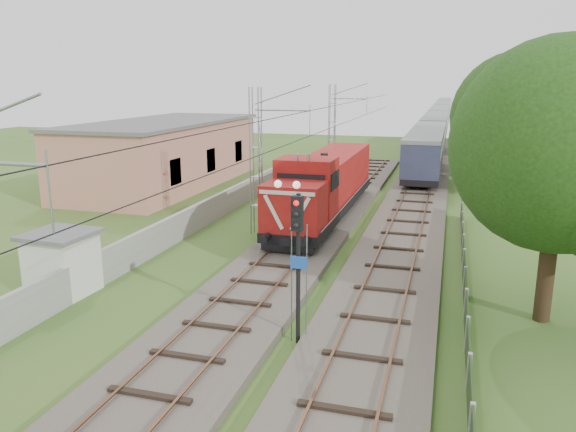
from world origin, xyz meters
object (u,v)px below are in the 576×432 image
(coach_rake, at_px, (440,117))
(signal_post, at_px, (298,243))
(relay_hut, at_px, (62,263))
(locomotive, at_px, (326,184))

(coach_rake, height_order, signal_post, signal_post)
(relay_hut, bearing_deg, coach_rake, 81.09)
(locomotive, bearing_deg, relay_hut, -116.55)
(coach_rake, bearing_deg, relay_hut, -98.91)
(locomotive, bearing_deg, signal_post, -80.54)
(locomotive, height_order, signal_post, signal_post)
(signal_post, height_order, relay_hut, signal_post)
(coach_rake, height_order, relay_hut, coach_rake)
(signal_post, xyz_separation_m, relay_hut, (-10.15, 1.68, -2.13))
(coach_rake, relative_size, relay_hut, 42.47)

